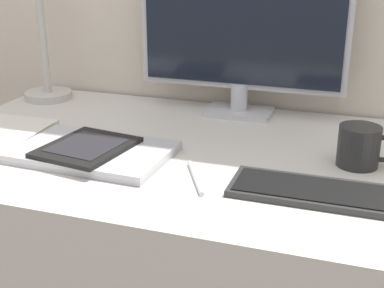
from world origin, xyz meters
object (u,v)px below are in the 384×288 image
Objects in this scene: laptop at (93,152)px; desk_lamp at (41,23)px; ereader at (87,147)px; pen at (195,177)px; coffee_mug at (360,146)px; monitor at (242,11)px; keyboard at (308,190)px.

desk_lamp is (-0.33, 0.35, 0.20)m from laptop.
ereader is 1.55× the size of pen.
coffee_mug is at bearing 30.45° from pen.
desk_lamp is 0.89m from coffee_mug.
ereader is (-0.22, -0.39, -0.23)m from monitor.
monitor reaches higher than desk_lamp.
coffee_mug reaches higher than laptop.
monitor is at bearing 60.69° from laptop.
ereader reaches higher than pen.
monitor is 1.30× the size of desk_lamp.
ereader is 1.82× the size of coffee_mug.
coffee_mug is (0.08, 0.16, 0.03)m from keyboard.
laptop is at bearing 169.66° from pen.
monitor is 1.64× the size of laptop.
coffee_mug is at bearing -39.97° from monitor.
monitor is at bearing 60.61° from ereader.
monitor is 0.45m from coffee_mug.
keyboard is at bearing 1.48° from pen.
coffee_mug is at bearing 64.40° from keyboard.
coffee_mug reaches higher than ereader.
pen is (-0.28, -0.17, -0.04)m from coffee_mug.
coffee_mug is (0.84, -0.22, -0.17)m from desk_lamp.
coffee_mug is at bearing 13.43° from laptop.
laptop is 2.40× the size of pen.
keyboard is 0.21m from pen.
keyboard is 0.44m from laptop.
monitor is 0.53m from keyboard.
keyboard is 0.45m from ereader.
pen is (0.24, -0.03, -0.02)m from ereader.
laptop reaches higher than pen.
coffee_mug is (0.52, 0.12, 0.03)m from laptop.
coffee_mug reaches higher than pen.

